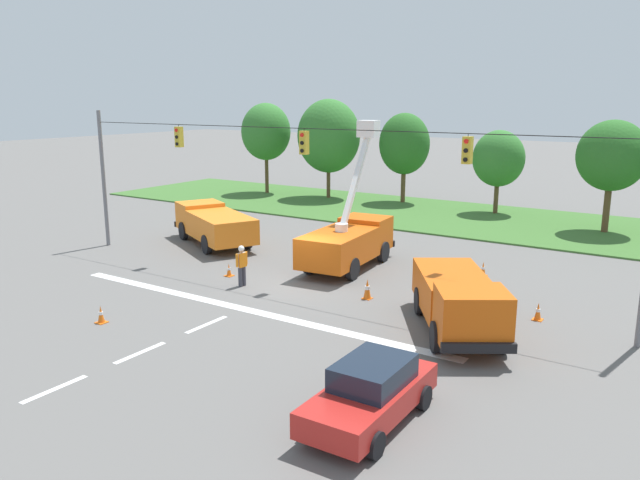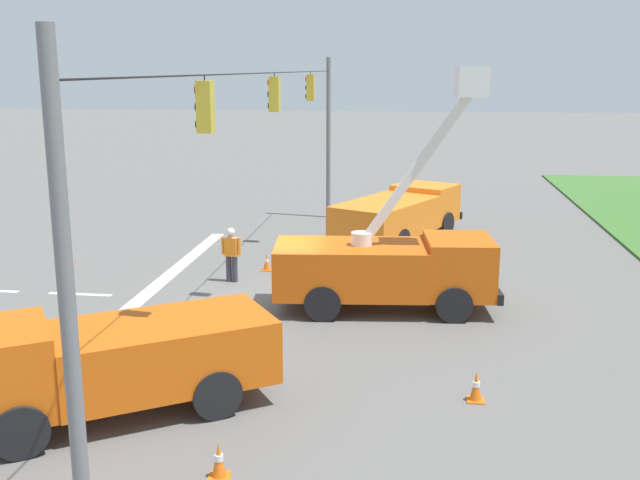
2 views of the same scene
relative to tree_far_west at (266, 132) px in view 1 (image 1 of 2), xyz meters
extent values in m
plane|color=#605E5B|center=(17.34, -19.57, -5.12)|extent=(200.00, 200.00, 0.00)
cube|color=#3D6B2D|center=(17.34, -1.57, -5.07)|extent=(56.00, 12.00, 0.10)
cube|color=silver|center=(17.34, -23.68, -5.12)|extent=(17.60, 0.50, 0.01)
cube|color=silver|center=(17.34, -25.68, -5.12)|extent=(0.20, 2.00, 0.01)
cube|color=silver|center=(17.34, -28.68, -5.12)|extent=(0.20, 2.00, 0.01)
cube|color=silver|center=(17.34, -31.68, -5.12)|extent=(0.20, 2.00, 0.01)
cylinder|color=slate|center=(4.34, -19.57, -1.52)|extent=(0.20, 0.20, 7.20)
cylinder|color=black|center=(17.34, -19.57, 1.48)|extent=(26.00, 0.03, 0.03)
cylinder|color=black|center=(10.13, -19.57, 1.43)|extent=(0.02, 0.02, 0.10)
cube|color=gold|center=(10.13, -19.57, 0.90)|extent=(0.32, 0.28, 0.96)
cylinder|color=red|center=(10.13, -19.73, 1.22)|extent=(0.16, 0.05, 0.16)
cylinder|color=black|center=(10.13, -19.73, 0.90)|extent=(0.16, 0.05, 0.16)
cylinder|color=black|center=(10.13, -19.73, 0.58)|extent=(0.16, 0.05, 0.16)
cylinder|color=black|center=(17.35, -19.57, 1.43)|extent=(0.02, 0.02, 0.10)
cube|color=gold|center=(17.35, -19.57, 0.90)|extent=(0.32, 0.28, 0.96)
cylinder|color=red|center=(17.35, -19.73, 1.22)|extent=(0.16, 0.05, 0.16)
cylinder|color=black|center=(17.35, -19.73, 0.90)|extent=(0.16, 0.05, 0.16)
cylinder|color=black|center=(17.35, -19.73, 0.58)|extent=(0.16, 0.05, 0.16)
cylinder|color=black|center=(24.34, -19.57, 1.43)|extent=(0.02, 0.02, 0.10)
cube|color=gold|center=(24.34, -19.57, 0.90)|extent=(0.32, 0.28, 0.96)
cylinder|color=red|center=(24.34, -19.73, 1.22)|extent=(0.16, 0.05, 0.16)
cylinder|color=black|center=(24.34, -19.73, 0.90)|extent=(0.16, 0.05, 0.16)
cylinder|color=black|center=(24.34, -19.73, 0.58)|extent=(0.16, 0.05, 0.16)
cylinder|color=brown|center=(0.00, 0.00, -3.40)|extent=(0.30, 0.30, 3.44)
ellipsoid|color=#33752D|center=(0.00, 0.00, 0.01)|extent=(3.99, 4.12, 4.64)
cylinder|color=brown|center=(5.73, 0.57, -3.73)|extent=(0.30, 0.30, 2.79)
ellipsoid|color=#33752D|center=(5.73, 0.57, -0.19)|extent=(5.05, 4.50, 5.69)
cylinder|color=brown|center=(11.66, 1.79, -3.69)|extent=(0.34, 0.34, 2.87)
ellipsoid|color=#286623|center=(11.66, 1.79, -0.63)|extent=(3.83, 3.47, 4.55)
cylinder|color=brown|center=(19.03, 1.10, -3.95)|extent=(0.31, 0.31, 2.35)
ellipsoid|color=#33752D|center=(19.03, 1.10, -1.29)|extent=(3.50, 3.25, 3.81)
cylinder|color=brown|center=(26.41, -1.47, -3.67)|extent=(0.38, 0.38, 2.91)
ellipsoid|color=#286623|center=(26.41, -1.47, -0.54)|extent=(3.95, 3.85, 4.09)
cube|color=#D6560F|center=(17.70, -17.39, -3.93)|extent=(2.71, 4.45, 1.38)
cube|color=#D6560F|center=(17.42, -14.36, -3.83)|extent=(2.39, 2.02, 1.60)
cube|color=#1E2838|center=(17.36, -13.73, -3.55)|extent=(1.97, 0.28, 0.72)
cube|color=black|center=(17.33, -13.37, -4.47)|extent=(2.33, 0.37, 0.30)
cylinder|color=black|center=(16.38, -14.70, -4.62)|extent=(0.37, 1.02, 1.00)
cylinder|color=black|center=(18.51, -14.50, -4.62)|extent=(0.37, 1.02, 1.00)
cylinder|color=black|center=(16.71, -18.24, -4.62)|extent=(0.37, 1.02, 1.00)
cylinder|color=black|center=(18.84, -18.04, -4.62)|extent=(0.37, 1.02, 1.00)
cylinder|color=silver|center=(17.67, -17.08, -3.06)|extent=(0.60, 0.60, 0.36)
cube|color=white|center=(17.54, -15.65, -1.12)|extent=(0.52, 3.08, 4.38)
cube|color=white|center=(17.41, -14.22, 1.25)|extent=(0.97, 0.88, 0.80)
cube|color=#D6560F|center=(24.41, -20.59, -3.98)|extent=(4.19, 4.81, 1.29)
cube|color=#D6560F|center=(26.07, -23.17, -3.82)|extent=(2.79, 2.70, 1.60)
cube|color=#1E2838|center=(26.42, -23.71, -3.54)|extent=(1.64, 1.11, 0.72)
cube|color=black|center=(26.61, -24.01, -4.47)|extent=(1.95, 1.34, 0.30)
cylinder|color=black|center=(26.80, -22.41, -4.62)|extent=(0.78, 0.99, 1.00)
cylinder|color=black|center=(25.08, -23.51, -4.62)|extent=(0.78, 0.99, 1.00)
cylinder|color=black|center=(24.86, -19.39, -4.62)|extent=(0.78, 0.99, 1.00)
cylinder|color=black|center=(23.14, -20.50, -4.62)|extent=(0.78, 0.99, 1.00)
cube|color=orange|center=(9.97, -16.70, -3.98)|extent=(5.22, 4.26, 1.29)
cube|color=orange|center=(7.03, -15.20, -3.87)|extent=(2.82, 2.97, 1.50)
cube|color=#1E2838|center=(6.41, -14.88, -3.61)|extent=(1.03, 1.88, 0.68)
cube|color=black|center=(6.08, -14.71, -4.47)|extent=(1.25, 2.23, 0.30)
cylinder|color=black|center=(6.76, -16.31, -4.62)|extent=(1.02, 0.70, 1.00)
cylinder|color=black|center=(7.77, -14.32, -4.62)|extent=(1.02, 0.70, 1.00)
cylinder|color=black|center=(10.19, -18.07, -4.62)|extent=(1.02, 0.70, 1.00)
cylinder|color=black|center=(11.21, -16.08, -4.62)|extent=(1.02, 0.70, 1.00)
cube|color=red|center=(25.45, -28.50, -4.48)|extent=(1.81, 4.32, 0.64)
cube|color=#192333|center=(25.44, -28.35, -3.86)|extent=(1.52, 2.08, 0.60)
cylinder|color=black|center=(26.32, -29.82, -4.80)|extent=(0.21, 0.64, 0.64)
cylinder|color=black|center=(24.60, -29.84, -4.80)|extent=(0.21, 0.64, 0.64)
cylinder|color=black|center=(26.29, -27.15, -4.80)|extent=(0.21, 0.64, 0.64)
cylinder|color=black|center=(24.57, -27.18, -4.80)|extent=(0.21, 0.64, 0.64)
cylinder|color=#383842|center=(15.39, -21.31, -4.70)|extent=(0.18, 0.18, 0.85)
cylinder|color=#383842|center=(15.37, -21.51, -4.70)|extent=(0.18, 0.18, 0.85)
cube|color=orange|center=(15.38, -21.41, -3.97)|extent=(0.28, 0.42, 0.60)
cube|color=silver|center=(15.38, -21.41, -3.97)|extent=(0.12, 0.43, 0.62)
cylinder|color=orange|center=(15.40, -21.14, -3.94)|extent=(0.11, 0.11, 0.55)
cylinder|color=orange|center=(15.36, -21.68, -3.94)|extent=(0.11, 0.11, 0.55)
sphere|color=tan|center=(15.38, -21.41, -3.54)|extent=(0.22, 0.22, 0.22)
sphere|color=white|center=(15.38, -21.41, -3.48)|extent=(0.26, 0.26, 0.26)
cube|color=orange|center=(23.43, -14.28, -5.11)|extent=(0.36, 0.36, 0.03)
cone|color=orange|center=(23.43, -14.28, -4.79)|extent=(0.25, 0.25, 0.62)
cylinder|color=white|center=(23.43, -14.28, -4.76)|extent=(0.15, 0.15, 0.11)
cube|color=orange|center=(27.00, -18.78, -5.11)|extent=(0.36, 0.36, 0.03)
cone|color=orange|center=(27.00, -18.78, -4.79)|extent=(0.25, 0.25, 0.61)
cylinder|color=white|center=(27.00, -18.78, -4.76)|extent=(0.15, 0.15, 0.11)
cube|color=orange|center=(14.09, -27.60, -5.11)|extent=(0.36, 0.36, 0.03)
cone|color=orange|center=(14.09, -27.60, -4.79)|extent=(0.24, 0.24, 0.60)
cylinder|color=white|center=(14.09, -27.60, -4.76)|extent=(0.15, 0.15, 0.11)
cube|color=orange|center=(20.68, -20.01, -5.11)|extent=(0.36, 0.36, 0.03)
cone|color=orange|center=(20.68, -20.01, -4.70)|extent=(0.31, 0.31, 0.78)
cylinder|color=white|center=(20.68, -20.01, -4.67)|extent=(0.19, 0.19, 0.14)
cube|color=orange|center=(13.89, -20.57, -5.11)|extent=(0.36, 0.36, 0.03)
cone|color=orange|center=(13.89, -20.57, -4.82)|extent=(0.22, 0.22, 0.55)
cylinder|color=white|center=(13.89, -20.57, -4.79)|extent=(0.14, 0.14, 0.10)
camera|label=1|loc=(32.10, -40.88, 2.67)|focal=35.00mm
camera|label=2|loc=(38.07, -15.67, 1.60)|focal=42.00mm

